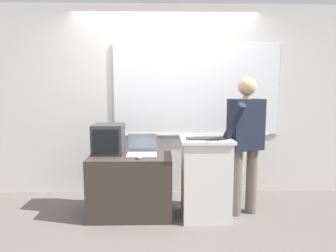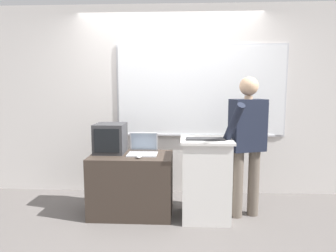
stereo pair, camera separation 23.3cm
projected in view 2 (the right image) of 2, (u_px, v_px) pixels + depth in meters
The scene contains 9 objects.
ground_plane at pixel (164, 231), 3.14m from camera, with size 30.00×30.00×0.00m, color #5B5654.
back_wall at pixel (171, 101), 4.21m from camera, with size 6.40×0.17×2.61m.
lectern_podium at pixel (206, 179), 3.40m from camera, with size 0.57×0.53×0.93m.
side_desk at pixel (132, 184), 3.55m from camera, with size 0.95×0.60×0.72m.
person_presenter at pixel (247, 138), 3.39m from camera, with size 0.55×0.61×1.61m.
laptop at pixel (143, 148), 3.56m from camera, with size 0.34×0.31×0.24m.
wireless_keyboard at pixel (205, 139), 3.28m from camera, with size 0.42×0.14×0.02m.
computer_mouse_by_laptop at pixel (139, 157), 3.33m from camera, with size 0.06×0.10×0.03m.
crt_monitor at pixel (110, 138), 3.59m from camera, with size 0.35×0.37×0.35m.
Camera 2 is at (0.19, -2.96, 1.51)m, focal length 32.00 mm.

